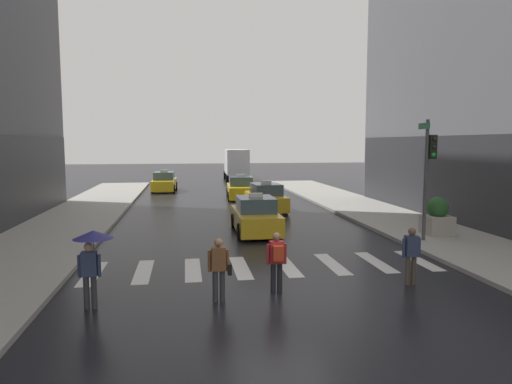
% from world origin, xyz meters
% --- Properties ---
extents(ground_plane, '(160.00, 160.00, 0.00)m').
position_xyz_m(ground_plane, '(0.00, 0.00, 0.00)').
color(ground_plane, black).
extents(crosswalk_markings, '(11.30, 2.80, 0.01)m').
position_xyz_m(crosswalk_markings, '(-0.00, 3.00, 0.00)').
color(crosswalk_markings, silver).
rests_on(crosswalk_markings, ground).
extents(traffic_light_pole, '(0.44, 0.84, 4.80)m').
position_xyz_m(traffic_light_pole, '(7.03, 5.47, 3.26)').
color(traffic_light_pole, '#47474C').
rests_on(traffic_light_pole, curb_right).
extents(taxi_lead, '(1.96, 4.55, 1.80)m').
position_xyz_m(taxi_lead, '(0.60, 8.82, 0.72)').
color(taxi_lead, gold).
rests_on(taxi_lead, ground).
extents(taxi_second, '(2.09, 4.61, 1.80)m').
position_xyz_m(taxi_second, '(2.24, 15.48, 0.72)').
color(taxi_second, gold).
rests_on(taxi_second, ground).
extents(taxi_third, '(2.11, 4.62, 1.80)m').
position_xyz_m(taxi_third, '(1.44, 21.56, 0.72)').
color(taxi_third, yellow).
rests_on(taxi_third, ground).
extents(taxi_fourth, '(2.09, 4.61, 1.80)m').
position_xyz_m(taxi_fourth, '(-4.24, 27.83, 0.72)').
color(taxi_fourth, yellow).
rests_on(taxi_fourth, ground).
extents(box_truck, '(2.45, 7.60, 3.35)m').
position_xyz_m(box_truck, '(2.79, 36.87, 1.85)').
color(box_truck, '#2D2D2D').
rests_on(box_truck, ground).
extents(pedestrian_with_umbrella, '(0.96, 0.96, 1.94)m').
position_xyz_m(pedestrian_with_umbrella, '(-4.77, -0.17, 1.52)').
color(pedestrian_with_umbrella, '#333338').
rests_on(pedestrian_with_umbrella, ground).
extents(pedestrian_with_backpack, '(0.55, 0.43, 1.65)m').
position_xyz_m(pedestrian_with_backpack, '(-0.12, 0.29, 0.97)').
color(pedestrian_with_backpack, black).
rests_on(pedestrian_with_backpack, ground).
extents(pedestrian_with_handbag, '(0.60, 0.24, 1.65)m').
position_xyz_m(pedestrian_with_handbag, '(-1.69, -0.15, 0.93)').
color(pedestrian_with_handbag, '#333338').
rests_on(pedestrian_with_handbag, ground).
extents(pedestrian_plain_coat, '(0.55, 0.24, 1.65)m').
position_xyz_m(pedestrian_plain_coat, '(3.82, 0.47, 0.94)').
color(pedestrian_plain_coat, '#473D33').
rests_on(pedestrian_plain_coat, ground).
extents(planter_near_corner, '(1.10, 1.10, 1.60)m').
position_xyz_m(planter_near_corner, '(8.09, 6.49, 0.87)').
color(planter_near_corner, '#A8A399').
rests_on(planter_near_corner, curb_right).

